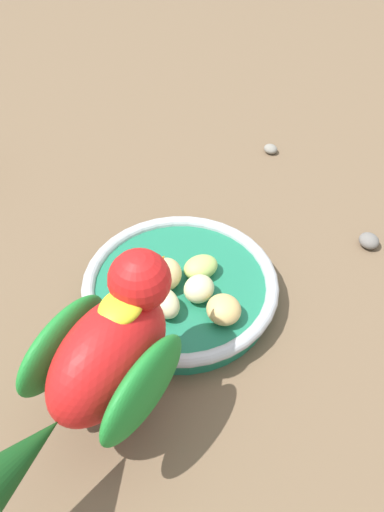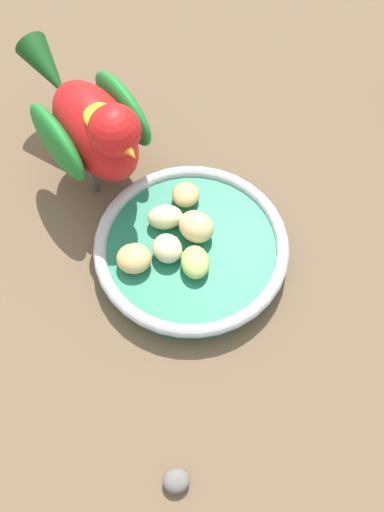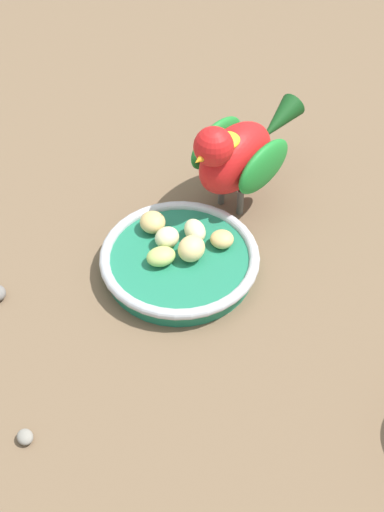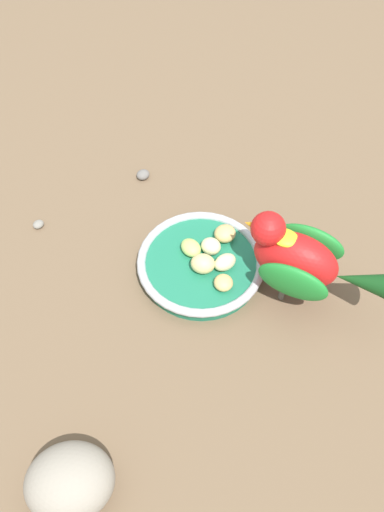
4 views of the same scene
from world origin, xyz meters
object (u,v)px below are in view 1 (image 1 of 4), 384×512
at_px(parrot, 105,357).
at_px(pebble_1, 369,241).
at_px(apple_piece_2, 201,267).
at_px(apple_piece_0, 202,291).
at_px(pebble_0, 271,149).
at_px(apple_piece_1, 165,275).
at_px(apple_piece_3, 224,310).
at_px(apple_piece_5, 166,304).
at_px(apple_piece_4, 129,299).
at_px(feeding_bowl, 180,288).

relative_size(parrot, pebble_1, 8.51).
relative_size(apple_piece_2, parrot, 0.18).
bearing_deg(apple_piece_0, pebble_0, 42.65).
relative_size(apple_piece_1, apple_piece_3, 1.07).
distance_m(apple_piece_1, pebble_0, 0.30).
relative_size(apple_piece_5, pebble_1, 1.53).
bearing_deg(apple_piece_0, apple_piece_4, 157.17).
relative_size(apple_piece_1, apple_piece_5, 1.03).
xyz_separation_m(apple_piece_0, apple_piece_2, (0.02, 0.03, -0.00)).
bearing_deg(pebble_1, apple_piece_5, 179.07).
height_order(apple_piece_5, parrot, parrot).
bearing_deg(parrot, apple_piece_3, -15.88).
bearing_deg(apple_piece_0, apple_piece_3, -75.20).
distance_m(apple_piece_0, apple_piece_1, 0.04).
bearing_deg(parrot, apple_piece_1, 14.25).
bearing_deg(pebble_0, apple_piece_2, -139.90).
xyz_separation_m(apple_piece_3, pebble_1, (0.21, 0.03, -0.03)).
xyz_separation_m(apple_piece_2, apple_piece_5, (-0.05, -0.03, 0.00)).
bearing_deg(pebble_1, apple_piece_1, 171.16).
bearing_deg(apple_piece_0, pebble_1, -0.56).
distance_m(apple_piece_3, pebble_0, 0.32).
bearing_deg(apple_piece_4, apple_piece_1, 9.68).
bearing_deg(apple_piece_5, apple_piece_3, -34.50).
distance_m(apple_piece_4, apple_piece_5, 0.04).
xyz_separation_m(apple_piece_5, parrot, (-0.08, -0.06, 0.05)).
distance_m(feeding_bowl, apple_piece_5, 0.04).
xyz_separation_m(apple_piece_2, pebble_1, (0.20, -0.03, -0.03)).
xyz_separation_m(feeding_bowl, apple_piece_5, (-0.03, -0.03, 0.02)).
xyz_separation_m(feeding_bowl, apple_piece_4, (-0.06, -0.00, 0.02)).
bearing_deg(apple_piece_2, apple_piece_0, -117.45).
relative_size(apple_piece_1, apple_piece_4, 1.26).
relative_size(apple_piece_4, apple_piece_5, 0.82).
bearing_deg(feeding_bowl, apple_piece_0, -73.44).
relative_size(apple_piece_1, apple_piece_2, 1.03).
xyz_separation_m(apple_piece_0, apple_piece_3, (0.01, -0.03, -0.00)).
xyz_separation_m(apple_piece_2, parrot, (-0.14, -0.09, 0.05)).
bearing_deg(apple_piece_3, pebble_1, 7.44).
bearing_deg(apple_piece_4, parrot, -121.57).
relative_size(apple_piece_1, pebble_0, 1.98).
xyz_separation_m(apple_piece_4, apple_piece_5, (0.03, -0.03, 0.00)).
xyz_separation_m(apple_piece_1, apple_piece_4, (-0.04, -0.01, -0.01)).
bearing_deg(parrot, apple_piece_2, 3.89).
height_order(apple_piece_2, apple_piece_4, apple_piece_2).
distance_m(apple_piece_4, parrot, 0.12).
bearing_deg(pebble_0, apple_piece_5, -142.12).
distance_m(feeding_bowl, apple_piece_0, 0.04).
relative_size(apple_piece_0, pebble_0, 1.68).
xyz_separation_m(parrot, pebble_1, (0.34, 0.06, -0.08)).
relative_size(apple_piece_3, parrot, 0.17).
bearing_deg(apple_piece_3, apple_piece_2, 82.16).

